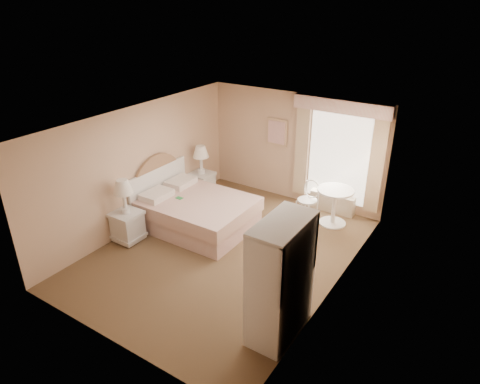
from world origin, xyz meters
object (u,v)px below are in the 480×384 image
Objects in this scene: nightstand_near at (127,219)px; nightstand_far at (202,178)px; armoire at (281,288)px; bed at (194,210)px; round_table at (335,201)px; cafe_chair at (309,197)px.

nightstand_far is at bearing 90.00° from nightstand_near.
armoire reaches higher than nightstand_far.
bed is 2.92m from round_table.
nightstand_near reaches higher than cafe_chair.
cafe_chair is 3.52m from armoire.
round_table is (3.12, 2.81, 0.05)m from nightstand_near.
nightstand_near is 1.48× the size of cafe_chair.
nightstand_far is at bearing 120.56° from bed.
cafe_chair is at bearing 107.94° from armoire.
nightstand_far is 3.15m from round_table.
cafe_chair is (2.57, 0.39, 0.03)m from nightstand_far.
bed is at bearing 57.79° from nightstand_near.
cafe_chair is at bearing -175.20° from round_table.
cafe_chair is (1.85, 1.61, 0.14)m from bed.
armoire is at bearing -9.05° from nightstand_near.
nightstand_far reaches higher than round_table.
armoire reaches higher than cafe_chair.
nightstand_near is at bearing -90.00° from nightstand_far.
bed is at bearing 149.46° from armoire.
nightstand_near is at bearing 170.95° from armoire.
round_table is 0.55m from cafe_chair.
nightstand_far is 2.60m from cafe_chair.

